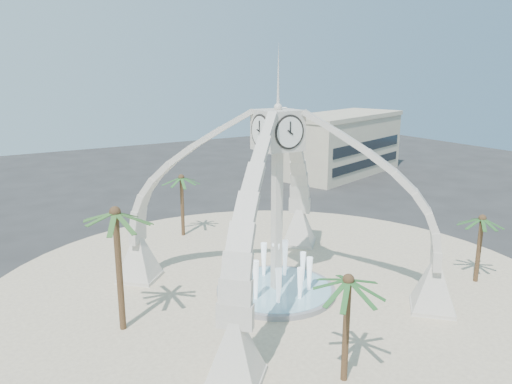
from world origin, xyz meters
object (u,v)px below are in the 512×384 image
palm_north (181,178)px  palm_south (348,281)px  clock_tower (277,201)px  palm_east (482,219)px  fountain (276,289)px  palm_west (115,214)px

palm_north → palm_south: size_ratio=1.02×
clock_tower → palm_north: (-0.54, 14.37, -1.15)m
palm_east → palm_south: (-15.71, -3.92, 0.55)m
clock_tower → palm_north: 14.43m
clock_tower → fountain: size_ratio=2.24×
palm_north → palm_west: bearing=-125.3°
palm_west → palm_east: bearing=-15.6°
clock_tower → palm_north: size_ratio=2.96×
palm_east → palm_north: size_ratio=0.88×
clock_tower → palm_east: (13.16, -5.84, -1.83)m
fountain → palm_east: size_ratio=1.49×
clock_tower → palm_west: bearing=176.2°
fountain → palm_west: size_ratio=1.02×
clock_tower → palm_west: size_ratio=2.28×
fountain → palm_east: bearing=-23.9°
palm_east → palm_north: palm_north is taller
clock_tower → palm_south: bearing=-104.6°
palm_west → palm_north: (9.70, 13.69, -1.65)m
fountain → palm_west: (-10.25, 0.68, 6.70)m
palm_east → clock_tower: bearing=156.1°
palm_north → clock_tower: bearing=-87.8°
palm_south → fountain: bearing=75.4°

